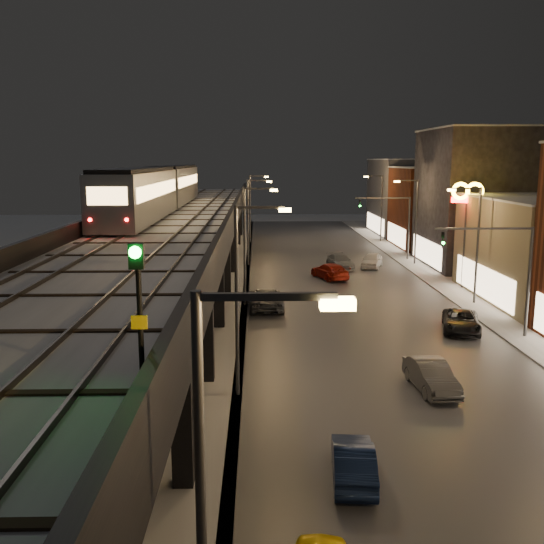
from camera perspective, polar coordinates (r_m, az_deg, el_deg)
name	(u,v)px	position (r m, az deg, el deg)	size (l,w,h in m)	color
road_surface	(344,293)	(50.89, 6.82, -2.01)	(17.00, 120.00, 0.06)	#46474D
sidewalk_right	(463,292)	(53.24, 17.54, -1.83)	(4.00, 120.00, 0.14)	#9FA1A8
under_viaduct_pavement	(182,294)	(50.76, -8.46, -2.08)	(11.00, 120.00, 0.06)	#9FA1A8
elevated_viaduct	(175,232)	(46.75, -9.10, 3.77)	(9.00, 100.00, 6.30)	black
viaduct_trackbed	(175,221)	(46.79, -9.12, 4.72)	(8.40, 100.00, 0.32)	#B2B7C1
viaduct_parapet_streetside	(232,215)	(46.39, -3.77, 5.36)	(0.30, 100.00, 1.10)	black
viaduct_parapet_far	(117,215)	(47.55, -14.35, 5.18)	(0.30, 100.00, 1.10)	black
building_d	(487,199)	(66.66, 19.59, 6.53)	(12.20, 13.20, 14.16)	#272730
building_e	(445,207)	(80.00, 15.94, 5.86)	(12.20, 12.20, 10.16)	#512012
building_f	(416,197)	(93.40, 13.42, 6.89)	(12.20, 16.20, 11.16)	#48494F
streetlight_left_0	(218,512)	(10.85, -5.14, -21.58)	(2.57, 0.28, 9.00)	#38383A
streetlight_left_1	(243,287)	(27.78, -2.78, -1.47)	(2.57, 0.28, 9.00)	#38383A
streetlight_left_2	(248,238)	(45.54, -2.26, 3.23)	(2.57, 0.28, 9.00)	#38383A
streetlight_right_2	(475,237)	(48.42, 18.52, 3.13)	(2.56, 0.28, 9.00)	#38383A
streetlight_left_3	(251,216)	(63.43, -2.02, 5.29)	(2.57, 0.28, 9.00)	#38383A
streetlight_right_3	(414,216)	(65.54, 13.21, 5.19)	(2.56, 0.28, 9.00)	#38383A
streetlight_left_4	(252,204)	(81.38, -1.90, 6.44)	(2.57, 0.28, 9.00)	#38383A
streetlight_right_4	(380,204)	(83.02, 10.10, 6.37)	(2.56, 0.28, 9.00)	#38383A
traffic_light_rig_a	(511,267)	(39.91, 21.60, 0.40)	(6.10, 0.34, 7.00)	#38383A
traffic_light_rig_b	(399,220)	(68.29, 11.83, 4.82)	(6.10, 0.34, 7.00)	#38383A
subway_train	(159,188)	(55.67, -10.55, 7.77)	(3.17, 38.52, 3.80)	gray
rail_signal	(138,284)	(12.18, -12.52, -1.10)	(0.32, 0.41, 2.78)	black
car_near_white	(353,462)	(22.17, 7.65, -17.34)	(1.42, 4.06, 1.34)	#101E41
car_mid_silver	(266,299)	(45.15, -0.60, -2.59)	(2.53, 5.49, 1.53)	#3E4045
car_mid_dark	(330,272)	(56.69, 5.47, 0.03)	(2.06, 5.06, 1.47)	maroon
car_onc_silver	(431,377)	(30.53, 14.74, -9.52)	(1.52, 4.35, 1.43)	#3E3E40
car_onc_dark	(461,322)	(41.09, 17.38, -4.52)	(2.25, 4.89, 1.36)	black
car_onc_white	(340,262)	(62.16, 6.42, 0.92)	(2.01, 4.95, 1.44)	slate
car_onc_red	(372,261)	(63.17, 9.39, 1.04)	(1.80, 4.46, 1.52)	white
sign_mcdonalds	(467,204)	(54.03, 17.88, 6.10)	(2.73, 0.56, 9.16)	#38383A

